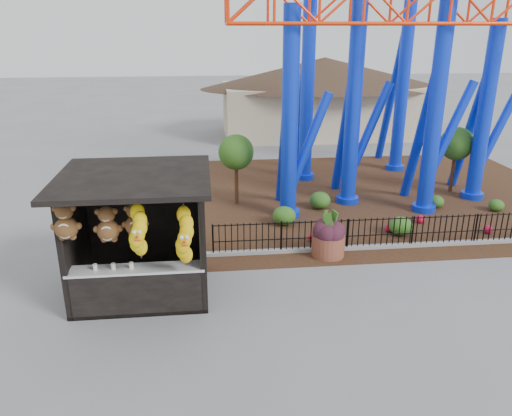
{
  "coord_description": "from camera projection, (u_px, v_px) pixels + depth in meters",
  "views": [
    {
      "loc": [
        -1.37,
        -10.27,
        6.32
      ],
      "look_at": [
        -0.11,
        1.5,
        2.0
      ],
      "focal_mm": 35.0,
      "sensor_mm": 36.0,
      "label": 1
    }
  ],
  "objects": [
    {
      "name": "landscaping",
      "position": [
        361.0,
        212.0,
        17.2
      ],
      "size": [
        8.52,
        3.51,
        0.63
      ],
      "color": "#2B5619",
      "rests_on": "mulch_bed"
    },
    {
      "name": "ground",
      "position": [
        267.0,
        308.0,
        11.89
      ],
      "size": [
        120.0,
        120.0,
        0.0
      ],
      "primitive_type": "plane",
      "color": "slate",
      "rests_on": "ground"
    },
    {
      "name": "pavilion",
      "position": [
        324.0,
        84.0,
        30.12
      ],
      "size": [
        15.0,
        15.0,
        4.8
      ],
      "color": "#BFAD8C",
      "rests_on": "ground"
    },
    {
      "name": "planter_foliage",
      "position": [
        329.0,
        225.0,
        14.29
      ],
      "size": [
        0.7,
        0.7,
        0.64
      ],
      "primitive_type": "ellipsoid",
      "color": "#31131E",
      "rests_on": "terracotta_planter"
    },
    {
      "name": "mulch_bed",
      "position": [
        341.0,
        196.0,
        19.76
      ],
      "size": [
        18.0,
        12.0,
        0.02
      ],
      "primitive_type": "cube",
      "color": "#331E11",
      "rests_on": "ground"
    },
    {
      "name": "potted_plant",
      "position": [
        325.0,
        242.0,
        14.47
      ],
      "size": [
        0.93,
        0.86,
        0.85
      ],
      "primitive_type": "imported",
      "rotation": [
        0.0,
        0.0,
        -0.31
      ],
      "color": "#205017",
      "rests_on": "ground"
    },
    {
      "name": "curb",
      "position": [
        386.0,
        246.0,
        15.07
      ],
      "size": [
        18.0,
        0.18,
        0.12
      ],
      "primitive_type": "cube",
      "color": "gray",
      "rests_on": "ground"
    },
    {
      "name": "picket_fence",
      "position": [
        416.0,
        232.0,
        15.01
      ],
      "size": [
        12.2,
        0.06,
        1.0
      ],
      "primitive_type": null,
      "color": "black",
      "rests_on": "ground"
    },
    {
      "name": "roller_coaster",
      "position": [
        381.0,
        23.0,
        17.88
      ],
      "size": [
        11.0,
        6.37,
        10.82
      ],
      "color": "#0D30EB",
      "rests_on": "ground"
    },
    {
      "name": "terracotta_planter",
      "position": [
        328.0,
        245.0,
        14.51
      ],
      "size": [
        1.14,
        1.14,
        0.65
      ],
      "primitive_type": "cylinder",
      "rotation": [
        0.0,
        0.0,
        -0.21
      ],
      "color": "brown",
      "rests_on": "ground"
    },
    {
      "name": "prize_booth",
      "position": [
        138.0,
        239.0,
        11.89
      ],
      "size": [
        3.5,
        3.4,
        3.12
      ],
      "color": "black",
      "rests_on": "ground"
    }
  ]
}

